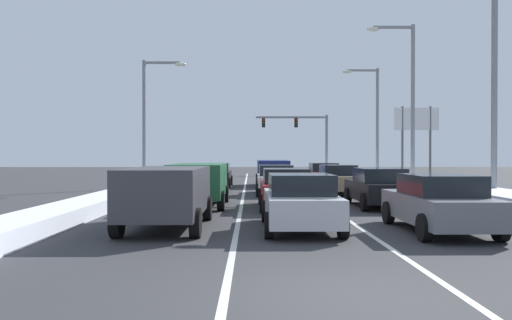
% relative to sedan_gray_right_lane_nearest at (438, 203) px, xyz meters
% --- Properties ---
extents(ground_plane, '(120.00, 120.00, 0.00)m').
position_rel_sedan_gray_right_lane_nearest_xyz_m(ground_plane, '(-3.60, 12.28, -0.76)').
color(ground_plane, '#333335').
extents(lane_stripe_between_right_lane_and_center_lane, '(0.14, 50.42, 0.01)m').
position_rel_sedan_gray_right_lane_nearest_xyz_m(lane_stripe_between_right_lane_and_center_lane, '(-1.90, 16.86, -0.76)').
color(lane_stripe_between_right_lane_and_center_lane, silver).
rests_on(lane_stripe_between_right_lane_and_center_lane, ground).
extents(lane_stripe_between_center_lane_and_left_lane, '(0.14, 50.42, 0.01)m').
position_rel_sedan_gray_right_lane_nearest_xyz_m(lane_stripe_between_center_lane_and_left_lane, '(-5.30, 16.86, -0.76)').
color(lane_stripe_between_center_lane_and_left_lane, silver).
rests_on(lane_stripe_between_center_lane_and_left_lane, ground).
extents(snow_bank_right_shoulder, '(1.99, 50.42, 0.79)m').
position_rel_sedan_gray_right_lane_nearest_xyz_m(snow_bank_right_shoulder, '(3.40, 16.86, -0.37)').
color(snow_bank_right_shoulder, silver).
rests_on(snow_bank_right_shoulder, ground).
extents(snow_bank_left_shoulder, '(1.53, 50.42, 0.48)m').
position_rel_sedan_gray_right_lane_nearest_xyz_m(snow_bank_left_shoulder, '(-10.60, 16.86, -0.52)').
color(snow_bank_left_shoulder, silver).
rests_on(snow_bank_left_shoulder, ground).
extents(sedan_gray_right_lane_nearest, '(2.00, 4.50, 1.51)m').
position_rel_sedan_gray_right_lane_nearest_xyz_m(sedan_gray_right_lane_nearest, '(0.00, 0.00, 0.00)').
color(sedan_gray_right_lane_nearest, slate).
rests_on(sedan_gray_right_lane_nearest, ground).
extents(sedan_black_right_lane_second, '(2.00, 4.50, 1.51)m').
position_rel_sedan_gray_right_lane_nearest_xyz_m(sedan_black_right_lane_second, '(0.04, 6.43, 0.00)').
color(sedan_black_right_lane_second, black).
rests_on(sedan_black_right_lane_second, ground).
extents(sedan_tan_right_lane_third, '(2.00, 4.50, 1.51)m').
position_rel_sedan_gray_right_lane_nearest_xyz_m(sedan_tan_right_lane_third, '(-0.45, 12.94, 0.00)').
color(sedan_tan_right_lane_third, '#937F60').
rests_on(sedan_tan_right_lane_third, ground).
extents(sedan_maroon_right_lane_fourth, '(2.00, 4.50, 1.51)m').
position_rel_sedan_gray_right_lane_nearest_xyz_m(sedan_maroon_right_lane_fourth, '(-0.28, 19.30, 0.00)').
color(sedan_maroon_right_lane_fourth, maroon).
rests_on(sedan_maroon_right_lane_fourth, ground).
extents(sedan_silver_center_lane_nearest, '(2.00, 4.50, 1.51)m').
position_rel_sedan_gray_right_lane_nearest_xyz_m(sedan_silver_center_lane_nearest, '(-3.59, 0.45, 0.00)').
color(sedan_silver_center_lane_nearest, '#B7BABF').
rests_on(sedan_silver_center_lane_nearest, ground).
extents(sedan_red_center_lane_second, '(2.00, 4.50, 1.51)m').
position_rel_sedan_gray_right_lane_nearest_xyz_m(sedan_red_center_lane_second, '(-3.61, 5.95, 0.00)').
color(sedan_red_center_lane_second, maroon).
rests_on(sedan_red_center_lane_second, ground).
extents(sedan_white_center_lane_third, '(2.00, 4.50, 1.51)m').
position_rel_sedan_gray_right_lane_nearest_xyz_m(sedan_white_center_lane_third, '(-3.66, 12.69, 0.00)').
color(sedan_white_center_lane_third, silver).
rests_on(sedan_white_center_lane_third, ground).
extents(suv_navy_center_lane_fourth, '(2.16, 4.90, 1.67)m').
position_rel_sedan_gray_right_lane_nearest_xyz_m(suv_navy_center_lane_fourth, '(-3.50, 19.87, 0.25)').
color(suv_navy_center_lane_fourth, navy).
rests_on(suv_navy_center_lane_fourth, ground).
extents(suv_charcoal_left_lane_nearest, '(2.16, 4.90, 1.67)m').
position_rel_sedan_gray_right_lane_nearest_xyz_m(suv_charcoal_left_lane_nearest, '(-7.23, 0.78, 0.25)').
color(suv_charcoal_left_lane_nearest, '#38383D').
rests_on(suv_charcoal_left_lane_nearest, ground).
extents(suv_green_left_lane_second, '(2.16, 4.90, 1.67)m').
position_rel_sedan_gray_right_lane_nearest_xyz_m(suv_green_left_lane_second, '(-6.96, 6.76, 0.25)').
color(suv_green_left_lane_second, '#1E5633').
rests_on(suv_green_left_lane_second, ground).
extents(sedan_gray_left_lane_third, '(2.00, 4.50, 1.51)m').
position_rel_sedan_gray_right_lane_nearest_xyz_m(sedan_gray_left_lane_third, '(-7.22, 12.86, 0.00)').
color(sedan_gray_left_lane_third, slate).
rests_on(sedan_gray_left_lane_third, ground).
extents(sedan_black_left_lane_fourth, '(2.00, 4.50, 1.51)m').
position_rel_sedan_gray_right_lane_nearest_xyz_m(sedan_black_left_lane_fourth, '(-7.14, 19.02, 0.00)').
color(sedan_black_left_lane_fourth, black).
rests_on(sedan_black_left_lane_fourth, ground).
extents(traffic_light_gantry, '(7.54, 0.47, 6.20)m').
position_rel_sedan_gray_right_lane_nearest_xyz_m(traffic_light_gantry, '(0.67, 39.77, 3.73)').
color(traffic_light_gantry, slate).
rests_on(traffic_light_gantry, ground).
extents(street_lamp_right_near, '(2.66, 0.36, 8.33)m').
position_rel_sedan_gray_right_lane_nearest_xyz_m(street_lamp_right_near, '(3.70, 5.40, 4.21)').
color(street_lamp_right_near, gray).
rests_on(street_lamp_right_near, ground).
extents(street_lamp_right_mid, '(2.66, 0.36, 9.16)m').
position_rel_sedan_gray_right_lane_nearest_xyz_m(street_lamp_right_mid, '(3.64, 14.57, 4.65)').
color(street_lamp_right_mid, gray).
rests_on(street_lamp_right_mid, ground).
extents(street_lamp_right_far, '(2.66, 0.36, 8.33)m').
position_rel_sedan_gray_right_lane_nearest_xyz_m(street_lamp_right_far, '(3.95, 23.74, 4.21)').
color(street_lamp_right_far, gray).
rests_on(street_lamp_right_far, ground).
extents(street_lamp_left_mid, '(2.66, 0.36, 7.77)m').
position_rel_sedan_gray_right_lane_nearest_xyz_m(street_lamp_left_mid, '(-11.02, 17.68, 3.91)').
color(street_lamp_left_mid, gray).
rests_on(street_lamp_left_mid, ground).
extents(roadside_sign_right, '(3.20, 0.16, 5.50)m').
position_rel_sedan_gray_right_lane_nearest_xyz_m(roadside_sign_right, '(6.93, 23.04, 3.25)').
color(roadside_sign_right, '#59595B').
rests_on(roadside_sign_right, ground).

